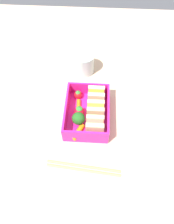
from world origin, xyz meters
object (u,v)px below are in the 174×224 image
(sandwich_left, at_px, (96,96))
(carrot_stick_left, at_px, (78,106))
(carrot_stick_far_left, at_px, (78,132))
(strawberry_left, at_px, (78,95))
(broccoli_floret, at_px, (78,119))
(sandwich_center_left, at_px, (96,110))
(strawberry_far_left, at_px, (79,110))
(chopstick_pair, at_px, (82,168))
(sandwich_center, at_px, (95,126))
(drinking_glass, at_px, (85,63))

(sandwich_left, relative_size, carrot_stick_left, 1.28)
(carrot_stick_far_left, bearing_deg, strawberry_left, -175.52)
(broccoli_floret, bearing_deg, carrot_stick_left, -174.94)
(sandwich_left, relative_size, sandwich_center_left, 1.00)
(sandwich_left, height_order, carrot_stick_far_left, sandwich_left)
(strawberry_far_left, xyz_separation_m, chopstick_pair, (0.17, 0.02, -0.03))
(sandwich_center_left, height_order, sandwich_center, same)
(strawberry_far_left, bearing_deg, sandwich_left, 135.35)
(sandwich_center_left, height_order, chopstick_pair, sandwich_center_left)
(sandwich_center_left, height_order, carrot_stick_far_left, sandwich_center_left)
(sandwich_left, height_order, broccoli_floret, sandwich_left)
(sandwich_left, xyz_separation_m, chopstick_pair, (0.22, -0.03, -0.04))
(broccoli_floret, bearing_deg, sandwich_center, 66.84)
(strawberry_far_left, height_order, carrot_stick_far_left, strawberry_far_left)
(sandwich_left, distance_m, strawberry_left, 0.06)
(sandwich_center_left, xyz_separation_m, strawberry_far_left, (-0.00, -0.05, -0.01))
(broccoli_floret, bearing_deg, sandwich_center_left, 123.72)
(strawberry_far_left, bearing_deg, strawberry_left, -171.68)
(chopstick_pair, bearing_deg, sandwich_center_left, 170.11)
(strawberry_far_left, bearing_deg, broccoli_floret, 0.37)
(chopstick_pair, bearing_deg, strawberry_left, -172.88)
(strawberry_far_left, distance_m, carrot_stick_far_left, 0.07)
(strawberry_left, bearing_deg, drinking_glass, 174.58)
(broccoli_floret, bearing_deg, sandwich_left, 150.43)
(carrot_stick_left, distance_m, carrot_stick_far_left, 0.09)
(sandwich_left, distance_m, carrot_stick_left, 0.06)
(broccoli_floret, height_order, carrot_stick_far_left, broccoli_floret)
(sandwich_center, height_order, broccoli_floret, sandwich_center)
(carrot_stick_left, bearing_deg, sandwich_center, 33.49)
(sandwich_center, distance_m, broccoli_floret, 0.05)
(sandwich_center_left, distance_m, strawberry_far_left, 0.05)
(chopstick_pair, relative_size, drinking_glass, 2.77)
(carrot_stick_left, relative_size, strawberry_far_left, 1.11)
(strawberry_far_left, relative_size, drinking_glass, 0.52)
(carrot_stick_far_left, distance_m, chopstick_pair, 0.10)
(strawberry_left, relative_size, broccoli_floret, 0.67)
(carrot_stick_left, bearing_deg, carrot_stick_far_left, 3.87)
(strawberry_left, distance_m, carrot_stick_left, 0.04)
(chopstick_pair, bearing_deg, drinking_glass, -177.38)
(strawberry_left, bearing_deg, chopstick_pair, 7.12)
(sandwich_center, distance_m, strawberry_far_left, 0.08)
(broccoli_floret, xyz_separation_m, chopstick_pair, (0.13, 0.02, -0.04))
(drinking_glass, bearing_deg, chopstick_pair, 2.62)
(sandwich_center, bearing_deg, sandwich_center_left, 180.00)
(carrot_stick_left, xyz_separation_m, carrot_stick_far_left, (0.09, 0.01, 0.00))
(sandwich_left, bearing_deg, strawberry_left, -102.52)
(strawberry_far_left, xyz_separation_m, broccoli_floret, (0.04, 0.00, 0.01))
(drinking_glass, bearing_deg, sandwich_center, 10.33)
(carrot_stick_left, xyz_separation_m, broccoli_floret, (0.06, 0.01, 0.02))
(sandwich_left, bearing_deg, carrot_stick_left, -65.27)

